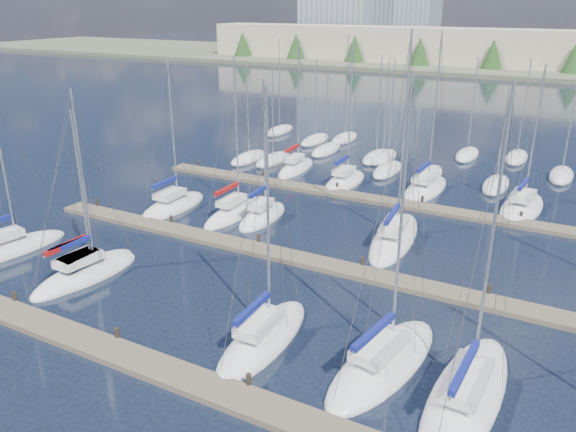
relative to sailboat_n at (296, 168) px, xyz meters
The scene contains 20 objects.
ground 26.81m from the sailboat_n, 66.52° to the left, with size 400.00×400.00×0.00m, color #182031.
dock_near 35.06m from the sailboat_n, 72.26° to the right, with size 44.00×1.93×1.10m.
dock_mid 22.14m from the sailboat_n, 61.15° to the right, with size 44.00×1.93×1.10m.
dock_far 11.97m from the sailboat_n, 26.79° to the right, with size 44.00×1.93×1.10m.
sailboat_n is the anchor object (origin of this frame).
sailboat_j 14.32m from the sailboat_n, 73.14° to the right, with size 2.91×7.02×11.81m.
sailboat_h 15.64m from the sailboat_n, 104.31° to the right, with size 3.10×7.71×12.93m.
sailboat_k 19.73m from the sailboat_n, 40.62° to the right, with size 3.95×10.73×15.57m.
sailboat_c 27.84m from the sailboat_n, 91.12° to the right, with size 3.63×7.73×12.58m.
sailboat_p 13.78m from the sailboat_n, ahead, with size 3.30×9.00×14.91m.
sailboat_d 31.75m from the sailboat_n, 65.32° to the right, with size 2.96×8.53×13.77m.
sailboat_b 27.92m from the sailboat_n, 91.47° to the right, with size 2.60×8.14×11.34m.
sailboat_f 36.87m from the sailboat_n, 50.41° to the right, with size 3.35×10.50×14.55m.
sailboat_i 14.13m from the sailboat_n, 83.28° to the right, with size 2.43×8.21×13.44m.
sailboat_q 22.43m from the sailboat_n, ahead, with size 3.71×8.97×12.63m.
sailboat_a 29.08m from the sailboat_n, 106.41° to the right, with size 3.87×8.89×12.32m.
sailboat_o 6.55m from the sailboat_n, 15.60° to the right, with size 2.69×7.38×13.91m.
sailboat_e 33.98m from the sailboat_n, 55.11° to the right, with size 4.41×9.63×14.56m.
distant_boats 10.49m from the sailboat_n, 52.82° to the left, with size 36.93×20.75×13.30m.
shoreline 114.62m from the sailboat_n, 91.31° to the left, with size 400.00×60.00×38.00m.
Camera 1 is at (15.56, -14.68, 16.53)m, focal length 35.00 mm.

